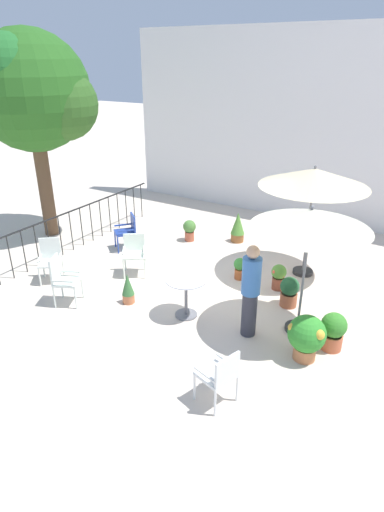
# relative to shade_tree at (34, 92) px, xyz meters

# --- Properties ---
(ground_plane) EXTENTS (60.00, 60.00, 0.00)m
(ground_plane) POSITION_rel_shade_tree_xyz_m (4.84, -0.51, -3.65)
(ground_plane) COLOR beige
(villa_facade) EXTENTS (10.29, 0.30, 5.21)m
(villa_facade) POSITION_rel_shade_tree_xyz_m (4.84, 4.79, -1.04)
(villa_facade) COLOR white
(villa_facade) RESTS_ON ground
(terrace_railing) EXTENTS (0.03, 6.02, 1.01)m
(terrace_railing) POSITION_rel_shade_tree_xyz_m (1.24, -0.51, -2.97)
(terrace_railing) COLOR black
(terrace_railing) RESTS_ON ground
(shade_tree) EXTENTS (2.96, 2.82, 5.06)m
(shade_tree) POSITION_rel_shade_tree_xyz_m (0.00, 0.00, 0.00)
(shade_tree) COLOR brown
(shade_tree) RESTS_ON ground
(patio_umbrella_0) EXTENTS (2.25, 2.25, 2.43)m
(patio_umbrella_0) POSITION_rel_shade_tree_xyz_m (6.57, 1.23, -1.48)
(patio_umbrella_0) COLOR #2D2D2D
(patio_umbrella_0) RESTS_ON ground
(patio_umbrella_1) EXTENTS (1.93, 1.93, 2.32)m
(patio_umbrella_1) POSITION_rel_shade_tree_xyz_m (7.19, -0.96, -1.57)
(patio_umbrella_1) COLOR #2D2D2D
(patio_umbrella_1) RESTS_ON ground
(cafe_table_0) EXTENTS (0.76, 0.76, 0.78)m
(cafe_table_0) POSITION_rel_shade_tree_xyz_m (5.25, -1.58, -3.10)
(cafe_table_0) COLOR white
(cafe_table_0) RESTS_ON ground
(patio_chair_0) EXTENTS (0.64, 0.64, 0.92)m
(patio_chair_0) POSITION_rel_shade_tree_xyz_m (2.01, -1.86, -3.13)
(patio_chair_0) COLOR white
(patio_chair_0) RESTS_ON ground
(patio_chair_1) EXTENTS (0.57, 0.58, 0.86)m
(patio_chair_1) POSITION_rel_shade_tree_xyz_m (6.83, -3.23, -3.13)
(patio_chair_1) COLOR white
(patio_chair_1) RESTS_ON ground
(patio_chair_2) EXTENTS (0.66, 0.66, 0.89)m
(patio_chair_2) POSITION_rel_shade_tree_xyz_m (2.38, 0.28, -3.13)
(patio_chair_2) COLOR #233E96
(patio_chair_2) RESTS_ON ground
(patio_chair_3) EXTENTS (0.66, 0.65, 0.89)m
(patio_chair_3) POSITION_rel_shade_tree_xyz_m (3.36, -0.69, -3.11)
(patio_chair_3) COLOR white
(patio_chair_3) RESTS_ON ground
(patio_chair_4) EXTENTS (0.60, 0.60, 0.99)m
(patio_chair_4) POSITION_rel_shade_tree_xyz_m (2.97, -2.43, -3.08)
(patio_chair_4) COLOR silver
(patio_chair_4) RESTS_ON ground
(potted_plant_0) EXTENTS (0.36, 0.36, 0.79)m
(potted_plant_0) POSITION_rel_shade_tree_xyz_m (4.52, 2.11, -3.24)
(potted_plant_0) COLOR brown
(potted_plant_0) RESTS_ON ground
(potted_plant_1) EXTENTS (0.42, 0.42, 0.66)m
(potted_plant_1) POSITION_rel_shade_tree_xyz_m (7.83, -1.17, -3.29)
(potted_plant_1) COLOR #C9613D
(potted_plant_1) RESTS_ON ground
(potted_plant_2) EXTENTS (0.37, 0.37, 0.61)m
(potted_plant_2) POSITION_rel_shade_tree_xyz_m (6.76, -0.24, -3.33)
(potted_plant_2) COLOR #A25537
(potted_plant_2) RESTS_ON ground
(potted_plant_3) EXTENTS (0.60, 0.60, 0.78)m
(potted_plant_3) POSITION_rel_shade_tree_xyz_m (7.54, -1.66, -3.21)
(potted_plant_3) COLOR #C07446
(potted_plant_3) RESTS_ON ground
(potted_plant_4) EXTENTS (0.25, 0.25, 0.63)m
(potted_plant_4) POSITION_rel_shade_tree_xyz_m (4.04, -1.78, -3.33)
(potted_plant_4) COLOR #C16D45
(potted_plant_4) RESTS_ON ground
(potted_plant_5) EXTENTS (0.31, 0.31, 0.55)m
(potted_plant_5) POSITION_rel_shade_tree_xyz_m (6.35, 0.27, -3.34)
(potted_plant_5) COLOR brown
(potted_plant_5) RESTS_ON ground
(potted_plant_6) EXTENTS (0.27, 0.27, 0.49)m
(potted_plant_6) POSITION_rel_shade_tree_xyz_m (5.47, 0.26, -3.38)
(potted_plant_6) COLOR #B0572B
(potted_plant_6) RESTS_ON ground
(potted_plant_7) EXTENTS (0.34, 0.34, 0.56)m
(potted_plant_7) POSITION_rel_shade_tree_xyz_m (3.42, 1.51, -3.33)
(potted_plant_7) COLOR #AE553B
(potted_plant_7) RESTS_ON ground
(standing_person) EXTENTS (0.44, 0.44, 1.68)m
(standing_person) POSITION_rel_shade_tree_xyz_m (6.48, -1.51, -2.78)
(standing_person) COLOR #33333D
(standing_person) RESTS_ON ground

